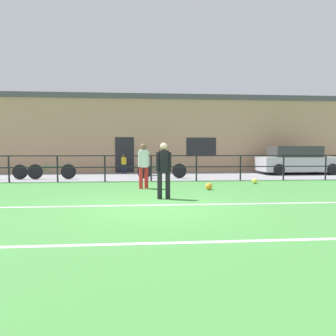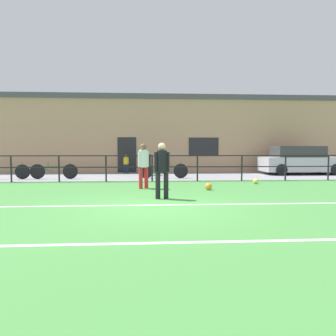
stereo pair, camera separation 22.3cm
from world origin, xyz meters
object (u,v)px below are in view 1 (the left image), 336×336
parked_car_red (297,161)px  trash_bin_0 (143,165)px  bicycle_parked_2 (52,171)px  player_goalkeeper (164,167)px  bicycle_parked_0 (162,171)px  spectator_child (124,163)px  bicycle_parked_1 (1,172)px  soccer_ball_spare (209,186)px  player_striker (144,163)px  soccer_ball_match (255,181)px

parked_car_red → trash_bin_0: 8.57m
bicycle_parked_2 → player_goalkeeper: bearing=-51.4°
player_goalkeeper → bicycle_parked_0: bearing=-101.1°
parked_car_red → bicycle_parked_2: parked_car_red is taller
spectator_child → player_goalkeeper: bearing=100.3°
trash_bin_0 → bicycle_parked_1: bearing=-165.2°
parked_car_red → bicycle_parked_0: (-7.69, -1.95, -0.38)m
bicycle_parked_1 → soccer_ball_spare: bearing=-25.4°
player_goalkeeper → soccer_ball_spare: size_ratio=6.71×
player_striker → trash_bin_0: size_ratio=1.45×
player_goalkeeper → bicycle_parked_1: player_goalkeeper is taller
soccer_ball_spare → player_goalkeeper: bearing=-133.0°
spectator_child → bicycle_parked_2: 4.38m
parked_car_red → trash_bin_0: parked_car_red is taller
player_striker → soccer_ball_match: bearing=-19.6°
soccer_ball_spare → bicycle_parked_1: (-8.77, 4.16, 0.26)m
parked_car_red → bicycle_parked_1: size_ratio=1.85×
player_goalkeeper → bicycle_parked_2: 7.69m
soccer_ball_match → spectator_child: bearing=135.9°
player_goalkeeper → parked_car_red: player_goalkeeper is taller
bicycle_parked_0 → soccer_ball_spare: bearing=-71.7°
player_striker → bicycle_parked_0: size_ratio=0.69×
player_striker → bicycle_parked_1: player_striker is taller
soccer_ball_match → soccer_ball_spare: size_ratio=0.90×
player_goalkeeper → bicycle_parked_2: player_goalkeeper is taller
soccer_ball_match → soccer_ball_spare: bearing=-142.7°
player_goalkeeper → parked_car_red: 11.29m
player_striker → soccer_ball_match: size_ratio=7.47×
parked_car_red → bicycle_parked_2: (-12.82, -1.95, -0.38)m
player_goalkeeper → player_striker: 2.44m
player_goalkeeper → spectator_child: 9.19m
player_striker → trash_bin_0: (0.02, 5.34, -0.34)m
soccer_ball_match → bicycle_parked_1: (-11.06, 2.42, 0.27)m
player_striker → bicycle_parked_2: (-4.23, 3.61, -0.54)m
soccer_ball_spare → bicycle_parked_2: bicycle_parked_2 is taller
player_goalkeeper → soccer_ball_spare: player_goalkeeper is taller
soccer_ball_spare → bicycle_parked_1: 9.71m
player_goalkeeper → soccer_ball_match: bearing=-146.1°
player_goalkeeper → trash_bin_0: player_goalkeeper is taller
bicycle_parked_2 → bicycle_parked_1: bearing=180.0°
bicycle_parked_1 → player_goalkeeper: bearing=-40.3°
soccer_ball_match → parked_car_red: bearing=47.3°
soccer_ball_spare → parked_car_red: parked_car_red is taller
soccer_ball_match → bicycle_parked_1: size_ratio=0.09×
player_striker → soccer_ball_match: player_striker is taller
player_goalkeeper → player_striker: size_ratio=0.99×
parked_car_red → trash_bin_0: size_ratio=3.92×
player_goalkeeper → player_striker: player_striker is taller
soccer_ball_match → bicycle_parked_2: (-8.78, 2.42, 0.27)m
soccer_ball_spare → bicycle_parked_1: bearing=154.6°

